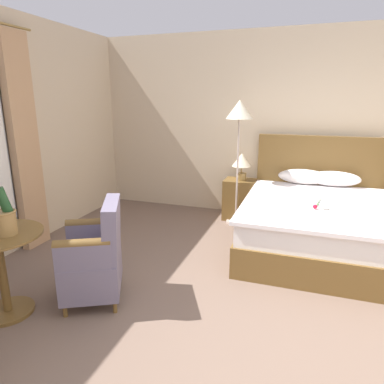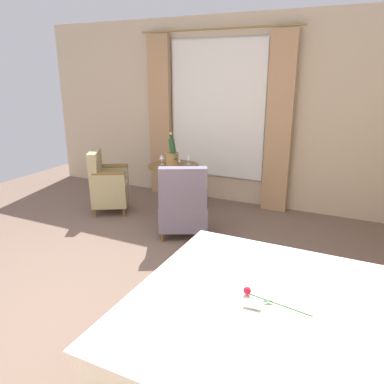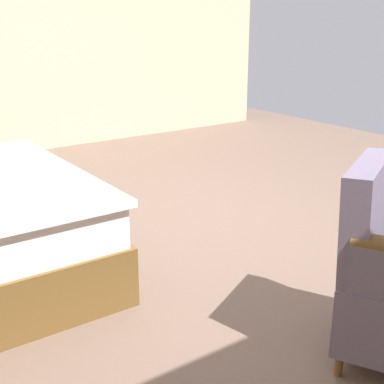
# 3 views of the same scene
# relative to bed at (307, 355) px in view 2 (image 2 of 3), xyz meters

# --- Properties ---
(ground_plane) EXTENTS (7.80, 7.80, 0.00)m
(ground_plane) POSITION_rel_bed_xyz_m (-0.24, -1.96, -0.34)
(ground_plane) COLOR #715A4C
(wall_window_side) EXTENTS (0.27, 6.22, 2.72)m
(wall_window_side) POSITION_rel_bed_xyz_m (-3.43, -1.96, 1.01)
(wall_window_side) COLOR beige
(wall_window_side) RESTS_ON ground
(bed) EXTENTS (1.72, 2.07, 1.27)m
(bed) POSITION_rel_bed_xyz_m (0.00, 0.00, 0.00)
(bed) COLOR brown
(bed) RESTS_ON ground
(side_table_round) EXTENTS (0.71, 0.71, 0.72)m
(side_table_round) POSITION_rel_bed_xyz_m (-2.47, -2.24, 0.10)
(side_table_round) COLOR brown
(side_table_round) RESTS_ON ground
(champagne_bucket) EXTENTS (0.19, 0.19, 0.47)m
(champagne_bucket) POSITION_rel_bed_xyz_m (-2.39, -2.21, 0.51)
(champagne_bucket) COLOR olive
(champagne_bucket) RESTS_ON side_table_round
(wine_glass_near_bucket) EXTENTS (0.07, 0.07, 0.14)m
(wine_glass_near_bucket) POSITION_rel_bed_xyz_m (-2.61, -2.08, 0.47)
(wine_glass_near_bucket) COLOR white
(wine_glass_near_bucket) RESTS_ON side_table_round
(wine_glass_near_edge) EXTENTS (0.07, 0.07, 0.14)m
(wine_glass_near_edge) POSITION_rel_bed_xyz_m (-2.44, -2.41, 0.48)
(wine_glass_near_edge) COLOR white
(wine_glass_near_edge) RESTS_ON side_table_round
(snack_plate) EXTENTS (0.20, 0.20, 0.04)m
(snack_plate) POSITION_rel_bed_xyz_m (-2.65, -2.33, 0.38)
(snack_plate) COLOR white
(snack_plate) RESTS_ON side_table_round
(armchair_by_window) EXTENTS (0.71, 0.74, 0.91)m
(armchair_by_window) POSITION_rel_bed_xyz_m (-1.88, -1.79, 0.06)
(armchair_by_window) COLOR brown
(armchair_by_window) RESTS_ON ground
(armchair_facing_bed) EXTENTS (0.69, 0.68, 0.90)m
(armchair_facing_bed) POSITION_rel_bed_xyz_m (-2.16, -3.15, 0.06)
(armchair_facing_bed) COLOR brown
(armchair_facing_bed) RESTS_ON ground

